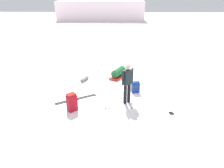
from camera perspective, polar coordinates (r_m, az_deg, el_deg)
ground_plane at (r=8.94m, az=0.00°, el=-4.09°), size 80.00×80.00×0.00m
distant_snow_ridge at (r=35.26m, az=-3.09°, el=19.69°), size 13.50×5.12×2.88m
skier_standing at (r=8.24m, az=4.28°, el=0.66°), size 0.47×0.38×1.70m
ski_pair_near at (r=9.02m, az=-9.97°, el=-4.13°), size 1.65×1.05×0.05m
ski_pair_far at (r=8.21m, az=16.06°, el=-7.85°), size 1.72×0.70×0.05m
backpack_large_dark at (r=9.44m, az=6.53°, el=-0.88°), size 0.39×0.30×0.53m
backpack_bright at (r=8.10m, az=-11.03°, el=-4.99°), size 0.44×0.44×0.72m
ski_poles_planted_near at (r=8.81m, az=-4.18°, el=0.30°), size 0.21×0.11×1.21m
ski_poles_planted_far at (r=7.80m, az=-1.30°, el=-2.43°), size 0.21×0.11×1.34m
gear_sled at (r=11.15m, az=1.79°, el=3.11°), size 1.01×1.38×0.49m
sleeping_mat_rolled at (r=10.77m, az=-7.61°, el=1.35°), size 0.40×0.57×0.18m
thermos_bottle at (r=8.20m, az=5.49°, el=-5.99°), size 0.07×0.07×0.26m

